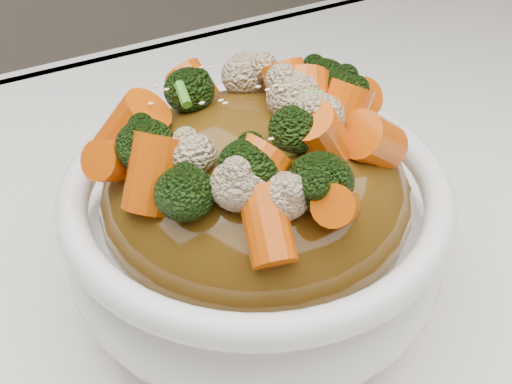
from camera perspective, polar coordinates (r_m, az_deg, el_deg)
tablecloth at (r=0.46m, az=3.26°, el=-13.17°), size 1.20×0.80×0.04m
bowl at (r=0.44m, az=0.00°, el=-3.48°), size 0.24×0.24×0.09m
sauce_base at (r=0.42m, az=0.00°, el=-0.34°), size 0.19×0.19×0.10m
carrots at (r=0.38m, az=0.00°, el=7.36°), size 0.19×0.19×0.05m
broccoli at (r=0.38m, az=0.00°, el=7.23°), size 0.19×0.19×0.05m
cauliflower at (r=0.39m, az=0.00°, el=6.96°), size 0.19×0.19×0.04m
scallions at (r=0.38m, az=0.00°, el=7.50°), size 0.15×0.15×0.02m
sesame_seeds at (r=0.38m, az=0.00°, el=7.50°), size 0.17×0.17×0.01m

